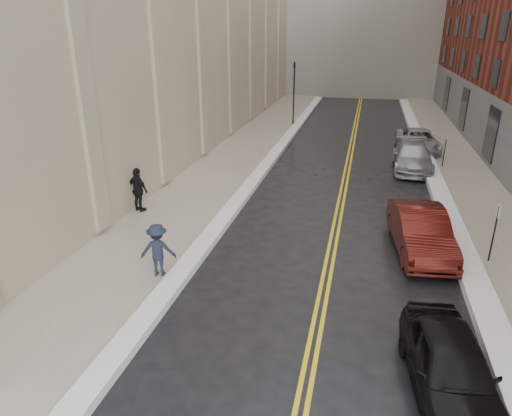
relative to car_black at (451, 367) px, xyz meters
The scene contains 16 objects.
ground 5.80m from the car_black, 167.52° to the right, with size 160.00×160.00×0.00m, color black.
sidewalk_left 17.91m from the car_black, 124.45° to the left, with size 4.00×64.00×0.15m, color gray.
sidewalk_right 15.15m from the car_black, 77.11° to the left, with size 3.00×64.00×0.15m, color gray.
lane_stripe_a 15.13m from the car_black, 102.39° to the left, with size 0.12×64.00×0.01m, color gold.
lane_stripe_b 15.08m from the car_black, 101.50° to the left, with size 0.12×64.00×0.01m, color gold.
snow_ridge_left 16.71m from the car_black, 117.93° to the left, with size 0.70×60.80×0.26m, color white.
snow_ridge_right 14.85m from the car_black, 84.09° to the left, with size 0.85×60.80×0.30m, color white.
traffic_signal 30.00m from the car_black, 105.96° to the left, with size 0.18×0.15×5.20m.
parking_sign_near 7.16m from the car_black, 71.37° to the left, with size 0.06×0.35×2.23m.
parking_sign_far 18.90m from the car_black, 83.08° to the left, with size 0.06×0.35×2.23m.
car_black is the anchor object (origin of this frame).
car_maroon 7.28m from the car_black, 90.11° to the left, with size 1.71×4.91×1.62m, color #44100C.
car_silver_near 18.18m from the car_black, 88.40° to the left, with size 2.11×5.20×1.51m, color #9B9DA2.
car_silver_far 22.72m from the car_black, 87.03° to the left, with size 2.38×5.16×1.43m, color #AAABB2.
pedestrian_b 9.06m from the car_black, 159.34° to the left, with size 1.15×0.66×1.78m, color black.
pedestrian_c 14.27m from the car_black, 145.10° to the left, with size 1.15×0.48×1.97m, color black.
Camera 1 is at (3.33, -7.62, 7.72)m, focal length 32.00 mm.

